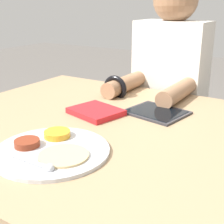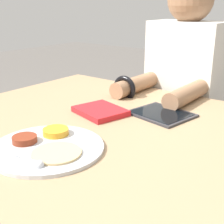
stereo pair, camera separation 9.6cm
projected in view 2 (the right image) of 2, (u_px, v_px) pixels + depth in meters
name	position (u px, v px, depth m)	size (l,w,h in m)	color
dining_table	(101.00, 213.00, 1.16)	(1.15, 0.99, 0.72)	#9E7F5B
thali_tray	(47.00, 146.00, 0.85)	(0.31, 0.31, 0.03)	#B7BABF
red_notebook	(100.00, 111.00, 1.12)	(0.20, 0.18, 0.02)	silver
tablet_device	(161.00, 114.00, 1.11)	(0.23, 0.20, 0.01)	#28282D
person_diner	(181.00, 113.00, 1.53)	(0.34, 0.49, 1.21)	black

